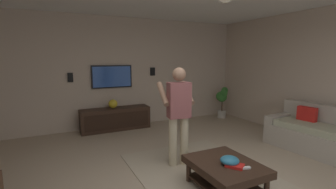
{
  "coord_description": "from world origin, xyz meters",
  "views": [
    {
      "loc": [
        -2.58,
        1.78,
        1.79
      ],
      "look_at": [
        1.24,
        -0.09,
        1.15
      ],
      "focal_mm": 26.2,
      "sensor_mm": 36.0,
      "label": 1
    }
  ],
  "objects_px": {
    "tv": "(112,77)",
    "book": "(235,166)",
    "wall_speaker_left": "(153,72)",
    "potted_plant_tall": "(222,99)",
    "wall_speaker_right": "(70,78)",
    "bowl": "(230,160)",
    "couch": "(322,136)",
    "person_standing": "(178,111)",
    "vase_round": "(113,104)",
    "coffee_table": "(225,170)",
    "media_console": "(116,119)",
    "remote_white": "(245,168)"
  },
  "relations": [
    {
      "from": "person_standing",
      "to": "wall_speaker_left",
      "type": "bearing_deg",
      "value": -6.1
    },
    {
      "from": "couch",
      "to": "tv",
      "type": "relative_size",
      "value": 1.93
    },
    {
      "from": "person_standing",
      "to": "wall_speaker_right",
      "type": "bearing_deg",
      "value": 35.24
    },
    {
      "from": "tv",
      "to": "potted_plant_tall",
      "type": "relative_size",
      "value": 1.1
    },
    {
      "from": "coffee_table",
      "to": "wall_speaker_left",
      "type": "relative_size",
      "value": 4.55
    },
    {
      "from": "couch",
      "to": "bowl",
      "type": "bearing_deg",
      "value": 3.48
    },
    {
      "from": "coffee_table",
      "to": "media_console",
      "type": "height_order",
      "value": "media_console"
    },
    {
      "from": "media_console",
      "to": "tv",
      "type": "height_order",
      "value": "tv"
    },
    {
      "from": "bowl",
      "to": "book",
      "type": "bearing_deg",
      "value": -172.6
    },
    {
      "from": "media_console",
      "to": "vase_round",
      "type": "xyz_separation_m",
      "value": [
        0.02,
        0.05,
        0.39
      ]
    },
    {
      "from": "person_standing",
      "to": "media_console",
      "type": "bearing_deg",
      "value": 17.83
    },
    {
      "from": "couch",
      "to": "vase_round",
      "type": "distance_m",
      "value": 4.56
    },
    {
      "from": "coffee_table",
      "to": "tv",
      "type": "relative_size",
      "value": 0.98
    },
    {
      "from": "couch",
      "to": "potted_plant_tall",
      "type": "bearing_deg",
      "value": -94.93
    },
    {
      "from": "tv",
      "to": "wall_speaker_left",
      "type": "relative_size",
      "value": 4.62
    },
    {
      "from": "wall_speaker_right",
      "to": "book",
      "type": "bearing_deg",
      "value": -157.53
    },
    {
      "from": "potted_plant_tall",
      "to": "vase_round",
      "type": "height_order",
      "value": "potted_plant_tall"
    },
    {
      "from": "tv",
      "to": "bowl",
      "type": "bearing_deg",
      "value": 9.28
    },
    {
      "from": "media_console",
      "to": "wall_speaker_right",
      "type": "height_order",
      "value": "wall_speaker_right"
    },
    {
      "from": "remote_white",
      "to": "wall_speaker_left",
      "type": "xyz_separation_m",
      "value": [
        4.01,
        -0.41,
        1.01
      ]
    },
    {
      "from": "tv",
      "to": "vase_round",
      "type": "relative_size",
      "value": 4.62
    },
    {
      "from": "person_standing",
      "to": "vase_round",
      "type": "height_order",
      "value": "person_standing"
    },
    {
      "from": "tv",
      "to": "vase_round",
      "type": "bearing_deg",
      "value": -12.46
    },
    {
      "from": "tv",
      "to": "book",
      "type": "xyz_separation_m",
      "value": [
        -3.9,
        -0.63,
        -0.9
      ]
    },
    {
      "from": "wall_speaker_left",
      "to": "tv",
      "type": "bearing_deg",
      "value": 90.67
    },
    {
      "from": "couch",
      "to": "coffee_table",
      "type": "relative_size",
      "value": 1.96
    },
    {
      "from": "media_console",
      "to": "tv",
      "type": "relative_size",
      "value": 1.67
    },
    {
      "from": "wall_speaker_right",
      "to": "tv",
      "type": "bearing_deg",
      "value": -90.76
    },
    {
      "from": "person_standing",
      "to": "potted_plant_tall",
      "type": "relative_size",
      "value": 1.77
    },
    {
      "from": "wall_speaker_left",
      "to": "wall_speaker_right",
      "type": "height_order",
      "value": "wall_speaker_left"
    },
    {
      "from": "potted_plant_tall",
      "to": "book",
      "type": "relative_size",
      "value": 4.22
    },
    {
      "from": "wall_speaker_right",
      "to": "vase_round",
      "type": "bearing_deg",
      "value": -104.11
    },
    {
      "from": "person_standing",
      "to": "remote_white",
      "type": "bearing_deg",
      "value": -160.04
    },
    {
      "from": "remote_white",
      "to": "wall_speaker_right",
      "type": "height_order",
      "value": "wall_speaker_right"
    },
    {
      "from": "person_standing",
      "to": "potted_plant_tall",
      "type": "height_order",
      "value": "person_standing"
    },
    {
      "from": "bowl",
      "to": "wall_speaker_right",
      "type": "distance_m",
      "value": 4.24
    },
    {
      "from": "tv",
      "to": "remote_white",
      "type": "distance_m",
      "value": 4.16
    },
    {
      "from": "tv",
      "to": "wall_speaker_left",
      "type": "distance_m",
      "value": 1.13
    },
    {
      "from": "couch",
      "to": "book",
      "type": "distance_m",
      "value": 2.55
    },
    {
      "from": "media_console",
      "to": "person_standing",
      "type": "relative_size",
      "value": 1.04
    },
    {
      "from": "potted_plant_tall",
      "to": "wall_speaker_right",
      "type": "relative_size",
      "value": 4.22
    },
    {
      "from": "person_standing",
      "to": "vase_round",
      "type": "distance_m",
      "value": 2.57
    },
    {
      "from": "bowl",
      "to": "media_console",
      "type": "bearing_deg",
      "value": 9.9
    },
    {
      "from": "tv",
      "to": "person_standing",
      "type": "distance_m",
      "value": 2.8
    },
    {
      "from": "coffee_table",
      "to": "wall_speaker_right",
      "type": "bearing_deg",
      "value": 23.07
    },
    {
      "from": "couch",
      "to": "tv",
      "type": "height_order",
      "value": "tv"
    },
    {
      "from": "person_standing",
      "to": "wall_speaker_left",
      "type": "height_order",
      "value": "person_standing"
    },
    {
      "from": "coffee_table",
      "to": "remote_white",
      "type": "bearing_deg",
      "value": -159.87
    },
    {
      "from": "media_console",
      "to": "vase_round",
      "type": "relative_size",
      "value": 7.73
    },
    {
      "from": "couch",
      "to": "person_standing",
      "type": "distance_m",
      "value": 2.86
    }
  ]
}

